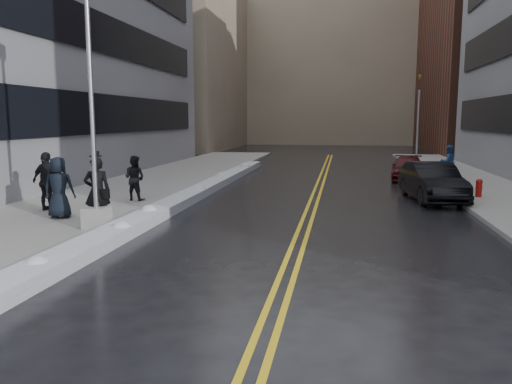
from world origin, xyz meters
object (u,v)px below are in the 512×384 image
at_px(car_black, 432,182).
at_px(pedestrian_d, 47,181).
at_px(pedestrian_east, 448,162).
at_px(traffic_signal, 418,117).
at_px(pedestrian_fedora, 97,191).
at_px(fire_hydrant, 479,187).
at_px(pedestrian_c, 59,188).
at_px(pedestrian_b, 135,178).
at_px(car_maroon, 408,168).
at_px(lamppost, 93,145).

bearing_deg(car_black, pedestrian_d, -165.40).
relative_size(pedestrian_d, pedestrian_east, 1.14).
height_order(traffic_signal, pedestrian_d, traffic_signal).
height_order(traffic_signal, pedestrian_fedora, traffic_signal).
xyz_separation_m(fire_hydrant, pedestrian_c, (-14.15, -6.82, 0.57)).
bearing_deg(pedestrian_d, car_black, -147.89).
bearing_deg(pedestrian_c, traffic_signal, -135.98).
xyz_separation_m(pedestrian_c, car_black, (12.27, 6.38, -0.35)).
distance_m(fire_hydrant, pedestrian_east, 6.33).
distance_m(fire_hydrant, traffic_signal, 14.30).
bearing_deg(pedestrian_b, car_maroon, -130.16).
distance_m(pedestrian_c, car_black, 13.83).
height_order(fire_hydrant, pedestrian_c, pedestrian_c).
xyz_separation_m(pedestrian_b, car_black, (11.35, 2.71, -0.24)).
bearing_deg(lamppost, pedestrian_c, 147.55).
relative_size(pedestrian_b, car_maroon, 0.40).
relative_size(pedestrian_fedora, pedestrian_east, 1.15).
distance_m(pedestrian_b, pedestrian_c, 3.79).
height_order(fire_hydrant, traffic_signal, traffic_signal).
bearing_deg(fire_hydrant, traffic_signal, 92.05).
distance_m(pedestrian_b, car_black, 11.67).
relative_size(traffic_signal, pedestrian_c, 3.10).
relative_size(pedestrian_east, car_maroon, 0.42).
xyz_separation_m(pedestrian_d, pedestrian_east, (15.29, 12.03, -0.12)).
distance_m(pedestrian_b, pedestrian_d, 3.27).
bearing_deg(car_maroon, pedestrian_c, -125.77).
height_order(lamppost, fire_hydrant, lamppost).
relative_size(traffic_signal, car_maroon, 1.42).
distance_m(pedestrian_c, car_maroon, 18.23).
bearing_deg(pedestrian_c, lamppost, 134.83).
distance_m(lamppost, pedestrian_b, 5.17).
distance_m(pedestrian_east, car_maroon, 2.03).
bearing_deg(fire_hydrant, pedestrian_d, -159.43).
bearing_deg(pedestrian_d, pedestrian_fedora, 155.79).
bearing_deg(traffic_signal, pedestrian_fedora, -118.78).
distance_m(pedestrian_fedora, pedestrian_b, 4.62).
bearing_deg(car_black, pedestrian_b, -173.55).
bearing_deg(car_maroon, fire_hydrant, -67.58).
bearing_deg(car_black, pedestrian_east, 67.16).
height_order(traffic_signal, pedestrian_east, traffic_signal).
height_order(pedestrian_c, car_black, pedestrian_c).
bearing_deg(fire_hydrant, pedestrian_c, -154.26).
bearing_deg(pedestrian_d, fire_hydrant, -148.87).
xyz_separation_m(traffic_signal, car_black, (-1.38, -14.44, -2.64)).
bearing_deg(pedestrian_fedora, pedestrian_d, -59.43).
height_order(pedestrian_b, car_black, pedestrian_b).
relative_size(pedestrian_b, pedestrian_east, 0.98).
relative_size(pedestrian_fedora, pedestrian_c, 1.04).
relative_size(pedestrian_east, car_black, 0.38).
xyz_separation_m(pedestrian_b, pedestrian_d, (-2.01, -2.57, 0.14)).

